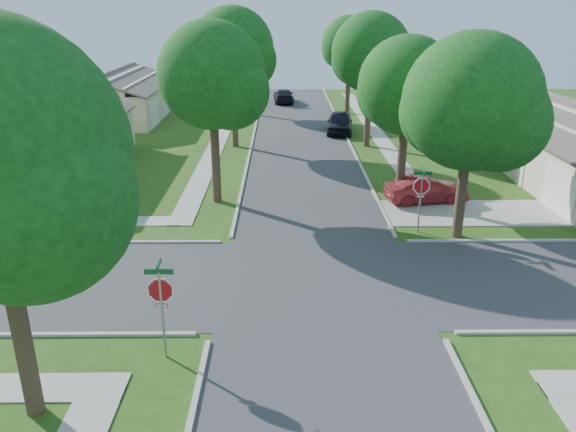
{
  "coord_description": "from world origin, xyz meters",
  "views": [
    {
      "loc": [
        -1.31,
        -18.45,
        9.51
      ],
      "look_at": [
        -1.11,
        2.54,
        1.6
      ],
      "focal_mm": 35.0,
      "sensor_mm": 36.0,
      "label": 1
    }
  ],
  "objects_px": {
    "car_driveway": "(426,190)",
    "tree_w_mid": "(233,53)",
    "tree_e_mid": "(372,56)",
    "tree_ne_corner": "(472,108)",
    "tree_w_far": "(245,52)",
    "stop_sign_sw": "(161,294)",
    "house_ne_far": "(487,106)",
    "car_curb_west": "(284,96)",
    "tree_e_far": "(350,47)",
    "house_nw_far": "(118,101)",
    "tree_e_near": "(408,90)",
    "car_curb_east": "(340,122)",
    "house_nw_near": "(41,146)",
    "tree_w_near": "(213,81)",
    "stop_sign_ne": "(421,189)"
  },
  "relations": [
    {
      "from": "tree_e_near",
      "to": "tree_ne_corner",
      "type": "bearing_deg",
      "value": -71.47
    },
    {
      "from": "stop_sign_sw",
      "to": "tree_ne_corner",
      "type": "xyz_separation_m",
      "value": [
        11.06,
        8.91,
        3.56
      ]
    },
    {
      "from": "tree_e_near",
      "to": "car_curb_east",
      "type": "distance_m",
      "value": 17.33
    },
    {
      "from": "house_ne_far",
      "to": "car_driveway",
      "type": "relative_size",
      "value": 3.31
    },
    {
      "from": "house_ne_far",
      "to": "tree_e_near",
      "type": "bearing_deg",
      "value": -119.35
    },
    {
      "from": "tree_w_far",
      "to": "tree_e_mid",
      "type": "bearing_deg",
      "value": -54.1
    },
    {
      "from": "tree_e_near",
      "to": "tree_w_near",
      "type": "height_order",
      "value": "tree_w_near"
    },
    {
      "from": "tree_w_mid",
      "to": "house_nw_near",
      "type": "distance_m",
      "value": 13.77
    },
    {
      "from": "tree_e_far",
      "to": "car_driveway",
      "type": "height_order",
      "value": "tree_e_far"
    },
    {
      "from": "stop_sign_ne",
      "to": "tree_w_far",
      "type": "bearing_deg",
      "value": 107.7
    },
    {
      "from": "tree_e_mid",
      "to": "house_nw_far",
      "type": "relative_size",
      "value": 0.68
    },
    {
      "from": "car_driveway",
      "to": "tree_w_mid",
      "type": "bearing_deg",
      "value": 31.1
    },
    {
      "from": "stop_sign_sw",
      "to": "house_nw_far",
      "type": "height_order",
      "value": "house_nw_far"
    },
    {
      "from": "tree_w_mid",
      "to": "car_curb_west",
      "type": "height_order",
      "value": "tree_w_mid"
    },
    {
      "from": "stop_sign_sw",
      "to": "tree_w_far",
      "type": "distance_m",
      "value": 38.86
    },
    {
      "from": "tree_w_near",
      "to": "tree_ne_corner",
      "type": "bearing_deg",
      "value": -23.56
    },
    {
      "from": "tree_e_far",
      "to": "car_curb_east",
      "type": "bearing_deg",
      "value": -100.45
    },
    {
      "from": "house_nw_near",
      "to": "tree_e_far",
      "type": "bearing_deg",
      "value": 42.5
    },
    {
      "from": "house_nw_far",
      "to": "car_curb_west",
      "type": "xyz_separation_m",
      "value": [
        14.79,
        8.24,
        -0.82
      ]
    },
    {
      "from": "house_nw_near",
      "to": "car_driveway",
      "type": "relative_size",
      "value": 3.31
    },
    {
      "from": "tree_e_mid",
      "to": "tree_ne_corner",
      "type": "xyz_separation_m",
      "value": [
        1.6,
        -16.8,
        -0.66
      ]
    },
    {
      "from": "stop_sign_sw",
      "to": "tree_w_mid",
      "type": "xyz_separation_m",
      "value": [
        0.06,
        25.71,
        4.46
      ]
    },
    {
      "from": "house_ne_far",
      "to": "car_driveway",
      "type": "height_order",
      "value": "house_ne_far"
    },
    {
      "from": "car_curb_east",
      "to": "tree_w_far",
      "type": "bearing_deg",
      "value": 139.98
    },
    {
      "from": "stop_sign_sw",
      "to": "car_curb_west",
      "type": "distance_m",
      "value": 45.09
    },
    {
      "from": "stop_sign_sw",
      "to": "tree_w_near",
      "type": "height_order",
      "value": "tree_w_near"
    },
    {
      "from": "stop_sign_sw",
      "to": "tree_e_near",
      "type": "distance_m",
      "value": 17.04
    },
    {
      "from": "tree_w_mid",
      "to": "car_driveway",
      "type": "distance_m",
      "value": 17.28
    },
    {
      "from": "tree_e_near",
      "to": "car_curb_east",
      "type": "bearing_deg",
      "value": 95.35
    },
    {
      "from": "tree_e_far",
      "to": "car_curb_west",
      "type": "relative_size",
      "value": 1.81
    },
    {
      "from": "tree_w_near",
      "to": "tree_w_far",
      "type": "distance_m",
      "value": 25.01
    },
    {
      "from": "tree_ne_corner",
      "to": "house_nw_near",
      "type": "distance_m",
      "value": 25.15
    },
    {
      "from": "tree_ne_corner",
      "to": "car_curb_east",
      "type": "xyz_separation_m",
      "value": [
        -3.16,
        21.38,
        -4.77
      ]
    },
    {
      "from": "car_driveway",
      "to": "stop_sign_sw",
      "type": "bearing_deg",
      "value": 131.65
    },
    {
      "from": "tree_e_far",
      "to": "car_driveway",
      "type": "bearing_deg",
      "value": -87.18
    },
    {
      "from": "tree_e_far",
      "to": "tree_w_far",
      "type": "xyz_separation_m",
      "value": [
        -9.4,
        -0.0,
        -0.47
      ]
    },
    {
      "from": "tree_e_far",
      "to": "car_curb_west",
      "type": "distance_m",
      "value": 10.11
    },
    {
      "from": "tree_w_near",
      "to": "tree_w_mid",
      "type": "bearing_deg",
      "value": 89.98
    },
    {
      "from": "tree_w_mid",
      "to": "car_curb_west",
      "type": "xyz_separation_m",
      "value": [
        3.44,
        19.23,
        -5.79
      ]
    },
    {
      "from": "tree_ne_corner",
      "to": "car_driveway",
      "type": "distance_m",
      "value": 6.67
    },
    {
      "from": "house_ne_far",
      "to": "car_curb_east",
      "type": "relative_size",
      "value": 2.81
    },
    {
      "from": "house_nw_far",
      "to": "car_curb_east",
      "type": "bearing_deg",
      "value": -18.48
    },
    {
      "from": "stop_sign_sw",
      "to": "tree_e_near",
      "type": "relative_size",
      "value": 0.36
    },
    {
      "from": "car_curb_east",
      "to": "tree_e_mid",
      "type": "bearing_deg",
      "value": -64.21
    },
    {
      "from": "tree_w_near",
      "to": "tree_ne_corner",
      "type": "height_order",
      "value": "tree_w_near"
    },
    {
      "from": "tree_w_far",
      "to": "stop_sign_ne",
      "type": "bearing_deg",
      "value": -72.3
    },
    {
      "from": "tree_w_far",
      "to": "stop_sign_sw",
      "type": "bearing_deg",
      "value": -90.07
    },
    {
      "from": "house_nw_near",
      "to": "car_driveway",
      "type": "bearing_deg",
      "value": -15.98
    },
    {
      "from": "house_nw_far",
      "to": "car_driveway",
      "type": "xyz_separation_m",
      "value": [
        21.99,
        -23.3,
        -0.84
      ]
    },
    {
      "from": "tree_e_far",
      "to": "house_ne_far",
      "type": "relative_size",
      "value": 0.64
    }
  ]
}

